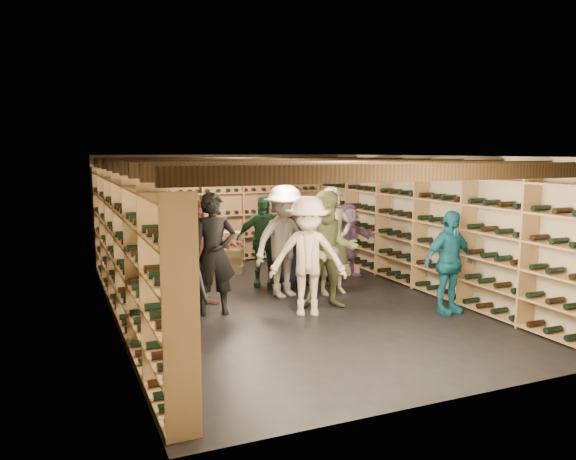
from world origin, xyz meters
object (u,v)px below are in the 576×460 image
Objects in this scene: person_8 at (322,245)px; person_9 at (285,242)px; person_0 at (172,280)px; person_2 at (329,250)px; crate_stack_right at (299,256)px; person_3 at (308,256)px; crate_loose at (345,270)px; person_7 at (334,241)px; person_1 at (214,254)px; person_12 at (323,239)px; person_6 at (292,246)px; person_10 at (263,241)px; person_4 at (449,262)px; person_5 at (197,252)px; person_11 at (348,240)px; crate_stack_left at (230,253)px.

person_8 is 0.81× the size of person_9.
person_2 reaches higher than person_0.
person_3 is at bearing -111.68° from crate_stack_right.
person_8 is at bearing -139.89° from crate_loose.
person_7 is (0.96, 0.99, 0.03)m from person_3.
person_7 reaches higher than person_1.
person_1 reaches higher than crate_loose.
person_3 is at bearing -97.36° from person_12.
person_1 is 2.12m from person_6.
person_0 is at bearing -124.33° from person_8.
person_9 is at bearing -63.82° from person_10.
person_4 is (2.03, -0.75, -0.11)m from person_3.
person_5 is at bearing -160.75° from crate_loose.
person_8 is 1.05× the size of person_11.
person_11 is (1.33, 1.80, -0.19)m from person_2.
person_1 is (-3.19, -1.69, 0.85)m from crate_loose.
person_7 is at bearing -82.01° from person_12.
person_2 is (-1.40, -2.04, 0.85)m from crate_loose.
crate_loose is 0.28× the size of person_0.
person_7 reaches higher than person_10.
person_7 is at bearing -32.96° from person_6.
person_6 is (0.49, 1.73, -0.15)m from person_3.
person_4 reaches higher than person_6.
person_0 is 1.54m from person_1.
person_9 is at bearing -147.27° from crate_loose.
person_1 is at bearing -125.98° from person_12.
person_9 is at bearing -81.85° from crate_stack_left.
person_7 is 0.57m from person_8.
person_6 is 1.02× the size of person_11.
crate_loose is 0.28× the size of person_5.
person_4 is at bearing -51.72° from person_5.
person_12 is (0.31, 1.05, -0.15)m from person_7.
person_4 reaches higher than person_11.
person_2 is (1.78, -0.35, -0.00)m from person_1.
crate_loose is at bearing -25.60° from crate_stack_left.
crate_stack_right is 0.97m from crate_loose.
person_12 reaches higher than crate_stack_left.
person_9 is (-0.39, -0.59, 0.20)m from person_6.
person_12 is at bearing -158.29° from crate_loose.
person_7 is (0.47, 0.74, 0.00)m from person_2.
person_6 is 0.74m from person_9.
person_0 reaches higher than crate_loose.
person_10 reaches higher than crate_stack_right.
person_7 is at bearing -73.42° from person_8.
person_2 is at bearing -77.00° from crate_stack_left.
crate_loose is at bearing 74.32° from person_3.
person_0 reaches higher than person_5.
crate_stack_left is at bearing 159.27° from crate_stack_right.
crate_loose is at bearing 35.74° from person_1.
person_8 is at bearing 79.71° from person_7.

